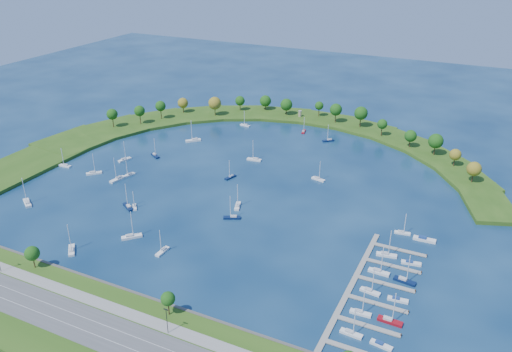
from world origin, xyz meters
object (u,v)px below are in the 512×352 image
at_px(moored_boat_8, 131,236).
at_px(moored_boat_9, 162,251).
at_px(moored_boat_1, 125,159).
at_px(moored_boat_19, 27,202).
at_px(docked_boat_9, 411,263).
at_px(moored_boat_20, 232,217).
at_px(docked_boat_5, 398,300).
at_px(moored_boat_0, 129,175).
at_px(docked_boat_3, 390,320).
at_px(moored_boat_12, 135,206).
at_px(docked_boat_6, 379,271).
at_px(moored_boat_4, 230,177).
at_px(moored_boat_7, 318,179).
at_px(moored_boat_6, 245,125).
at_px(moored_boat_14, 118,179).
at_px(moored_boat_13, 94,173).
at_px(moored_boat_18, 155,155).
at_px(docked_boat_8, 386,254).
at_px(docked_boat_4, 370,291).
at_px(moored_boat_15, 238,205).
at_px(harbor_tower, 300,114).
at_px(docked_boat_10, 402,232).
at_px(docked_boat_1, 381,345).
at_px(docked_boat_2, 360,312).
at_px(docked_boat_0, 351,333).
at_px(moored_boat_16, 71,250).
at_px(moored_boat_3, 254,159).
at_px(docked_boat_7, 405,280).
at_px(dock_system, 370,290).
at_px(moored_boat_11, 128,206).
at_px(moored_boat_2, 65,165).
at_px(moored_boat_17, 193,140).
at_px(moored_boat_10, 304,131).

bearing_deg(moored_boat_8, moored_boat_9, -57.35).
bearing_deg(moored_boat_1, moored_boat_19, -170.11).
bearing_deg(moored_boat_19, docked_boat_9, -137.30).
height_order(moored_boat_20, docked_boat_5, moored_boat_20).
xyz_separation_m(moored_boat_0, docked_boat_3, (159.14, -56.71, 0.04)).
height_order(moored_boat_20, docked_boat_9, moored_boat_20).
height_order(moored_boat_0, moored_boat_12, moored_boat_0).
bearing_deg(moored_boat_9, docked_boat_6, 107.42).
distance_m(moored_boat_4, moored_boat_7, 48.71).
distance_m(moored_boat_6, moored_boat_14, 111.86).
relative_size(moored_boat_8, moored_boat_9, 1.18).
xyz_separation_m(moored_boat_0, moored_boat_13, (-19.42, -6.52, 0.03)).
distance_m(moored_boat_4, moored_boat_18, 56.40).
xyz_separation_m(moored_boat_0, moored_boat_7, (97.72, 41.40, 0.00)).
xyz_separation_m(moored_boat_0, docked_boat_9, (159.12, -17.61, -0.29)).
xyz_separation_m(moored_boat_9, docked_boat_8, (86.94, 38.96, 0.04)).
bearing_deg(docked_boat_4, moored_boat_15, 160.64).
relative_size(moored_boat_7, moored_boat_9, 1.02).
xyz_separation_m(harbor_tower, docked_boat_10, (100.14, -128.06, -3.41)).
xyz_separation_m(moored_boat_15, docked_boat_1, (87.14, -64.01, -0.35)).
bearing_deg(docked_boat_2, moored_boat_6, 125.67).
height_order(moored_boat_7, docked_boat_0, moored_boat_7).
xyz_separation_m(docked_boat_0, docked_boat_5, (10.46, 24.95, -0.32)).
height_order(moored_boat_8, moored_boat_15, moored_boat_8).
xyz_separation_m(moored_boat_16, docked_boat_5, (133.00, 27.87, -0.36)).
xyz_separation_m(moored_boat_3, docked_boat_7, (105.11, -81.45, -0.00)).
height_order(moored_boat_6, moored_boat_9, moored_boat_9).
relative_size(moored_boat_15, docked_boat_9, 1.47).
distance_m(dock_system, moored_boat_11, 125.64).
xyz_separation_m(docked_boat_4, docked_boat_9, (10.46, 25.83, -0.29)).
xyz_separation_m(moored_boat_12, docked_boat_10, (124.90, 33.25, 0.02)).
relative_size(moored_boat_6, docked_boat_8, 0.87).
xyz_separation_m(moored_boat_2, docked_boat_2, (190.45, -51.07, -0.01)).
bearing_deg(moored_boat_8, moored_boat_6, 50.85).
xyz_separation_m(docked_boat_4, docked_boat_8, (-0.01, 27.26, 0.03)).
bearing_deg(moored_boat_4, moored_boat_20, 46.28).
bearing_deg(moored_boat_17, moored_boat_13, 26.00).
distance_m(moored_boat_0, docked_boat_4, 154.87).
height_order(docked_boat_3, docked_boat_8, docked_boat_3).
height_order(docked_boat_1, docked_boat_7, docked_boat_7).
distance_m(moored_boat_16, docked_boat_6, 129.48).
distance_m(moored_boat_9, docked_boat_1, 98.47).
bearing_deg(moored_boat_3, moored_boat_9, 87.44).
bearing_deg(harbor_tower, moored_boat_14, -110.69).
xyz_separation_m(moored_boat_19, docked_boat_4, (173.61, 5.44, -0.08)).
xyz_separation_m(dock_system, moored_boat_15, (-76.45, 36.97, 0.56)).
bearing_deg(moored_boat_17, moored_boat_18, 31.91).
distance_m(moored_boat_10, moored_boat_16, 183.82).
height_order(moored_boat_11, docked_boat_4, moored_boat_11).
xyz_separation_m(moored_boat_2, docked_boat_9, (200.91, -11.73, -0.29)).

